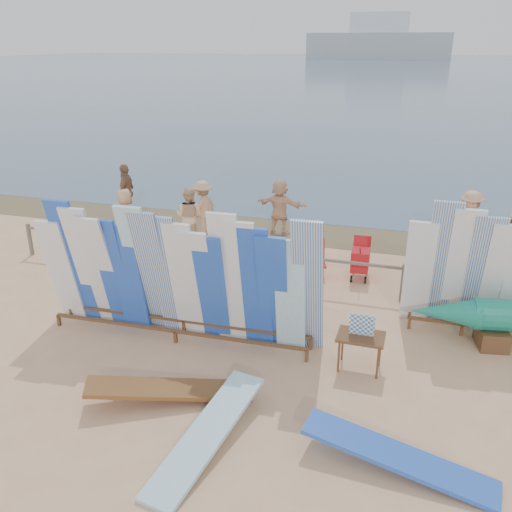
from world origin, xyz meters
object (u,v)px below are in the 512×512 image
(stroller, at_px, (360,263))
(flat_board_c, at_px, (170,400))
(main_surfboard_rack, at_px, (177,280))
(beach_chair_right, at_px, (314,266))
(beachgoer_5, at_px, (280,207))
(side_surfboard_rack, at_px, (468,274))
(beachgoer_2, at_px, (189,216))
(beachgoer_10, at_px, (503,248))
(beachgoer_extra_1, at_px, (127,192))
(flat_board_b, at_px, (208,445))
(beachgoer_9, at_px, (469,223))
(vendor_table, at_px, (360,351))
(flat_board_d, at_px, (397,469))
(beachgoer_3, at_px, (203,208))
(beachgoer_0, at_px, (126,215))
(beach_chair_left, at_px, (255,262))

(stroller, bearing_deg, flat_board_c, -114.34)
(main_surfboard_rack, height_order, beach_chair_right, main_surfboard_rack)
(stroller, xyz_separation_m, beachgoer_5, (-2.77, 2.72, 0.45))
(side_surfboard_rack, height_order, beachgoer_2, side_surfboard_rack)
(beachgoer_10, bearing_deg, beachgoer_extra_1, -100.30)
(flat_board_b, height_order, beachgoer_10, beachgoer_10)
(beachgoer_9, bearing_deg, beachgoer_extra_1, -129.92)
(flat_board_c, bearing_deg, vendor_table, -82.46)
(flat_board_d, distance_m, flat_board_c, 3.73)
(stroller, distance_m, beachgoer_2, 5.16)
(flat_board_c, distance_m, beachgoer_3, 8.40)
(main_surfboard_rack, bearing_deg, beachgoer_2, 109.40)
(side_surfboard_rack, distance_m, beachgoer_10, 3.43)
(beachgoer_extra_1, bearing_deg, main_surfboard_rack, 26.27)
(vendor_table, height_order, beachgoer_2, beachgoer_2)
(beachgoer_9, xyz_separation_m, beachgoer_5, (-5.42, 0.12, -0.04))
(beachgoer_extra_1, bearing_deg, beachgoer_5, 79.82)
(flat_board_d, distance_m, beachgoer_5, 10.07)
(side_surfboard_rack, bearing_deg, main_surfboard_rack, -161.42)
(side_surfboard_rack, relative_size, beachgoer_5, 1.62)
(beach_chair_right, height_order, beachgoer_3, beachgoer_3)
(flat_board_b, distance_m, stroller, 6.93)
(flat_board_d, bearing_deg, beachgoer_0, 56.86)
(stroller, relative_size, beachgoer_2, 0.60)
(beachgoer_9, bearing_deg, beachgoer_2, -117.60)
(flat_board_c, distance_m, beachgoer_9, 9.97)
(beachgoer_0, bearing_deg, beachgoer_3, -132.73)
(flat_board_d, xyz_separation_m, beachgoer_5, (-4.05, 9.17, 0.86))
(beachgoer_9, bearing_deg, beachgoer_10, -12.43)
(beachgoer_0, distance_m, beachgoer_10, 10.33)
(vendor_table, height_order, stroller, vendor_table)
(vendor_table, height_order, beachgoer_10, beachgoer_10)
(flat_board_c, height_order, beachgoer_10, beachgoer_10)
(flat_board_d, bearing_deg, beachgoer_10, -7.22)
(beach_chair_right, relative_size, beachgoer_10, 0.59)
(beachgoer_0, bearing_deg, flat_board_b, 141.08)
(beachgoer_3, xyz_separation_m, beachgoer_9, (7.65, 0.59, 0.06))
(side_surfboard_rack, relative_size, beachgoer_0, 1.78)
(side_surfboard_rack, height_order, beachgoer_extra_1, side_surfboard_rack)
(stroller, xyz_separation_m, beachgoer_2, (-5.04, 1.04, 0.45))
(beach_chair_right, xyz_separation_m, beachgoer_9, (3.79, 2.77, 0.63))
(vendor_table, bearing_deg, beach_chair_left, 130.53)
(flat_board_b, bearing_deg, flat_board_c, 149.97)
(beach_chair_left, bearing_deg, flat_board_c, -78.02)
(beach_chair_left, height_order, beachgoer_5, beachgoer_5)
(side_surfboard_rack, relative_size, flat_board_c, 1.04)
(flat_board_b, height_order, stroller, stroller)
(beach_chair_right, relative_size, beachgoer_2, 0.53)
(vendor_table, xyz_separation_m, flat_board_c, (-2.89, -1.83, -0.37))
(flat_board_c, bearing_deg, beachgoer_0, 9.16)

